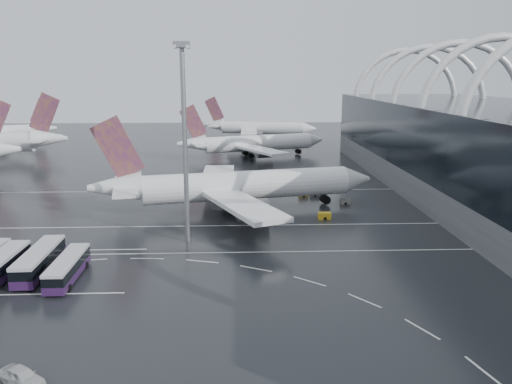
{
  "coord_description": "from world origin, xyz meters",
  "views": [
    {
      "loc": [
        4.23,
        -74.43,
        26.67
      ],
      "look_at": [
        7.47,
        8.65,
        7.0
      ],
      "focal_mm": 35.0,
      "sensor_mm": 36.0,
      "label": 1
    }
  ],
  "objects_px": {
    "bus_row_near_d": "(68,268)",
    "gse_cart_belly_b": "(315,194)",
    "bus_row_near_b": "(1,266)",
    "gse_cart_belly_c": "(259,209)",
    "airliner_main": "(233,187)",
    "floodlight_mast": "(184,120)",
    "airliner_gate_b": "(251,144)",
    "bus_row_near_c": "(39,260)",
    "airliner_gate_c": "(256,128)",
    "van_curve_b": "(22,377)",
    "gse_cart_belly_d": "(345,201)",
    "gse_cart_belly_e": "(303,194)",
    "jet_remote_far": "(4,132)",
    "gse_cart_belly_a": "(325,216)"
  },
  "relations": [
    {
      "from": "bus_row_near_d",
      "to": "gse_cart_belly_b",
      "type": "relative_size",
      "value": 5.84
    },
    {
      "from": "bus_row_near_b",
      "to": "gse_cart_belly_c",
      "type": "distance_m",
      "value": 48.29
    },
    {
      "from": "airliner_main",
      "to": "floodlight_mast",
      "type": "distance_m",
      "value": 25.27
    },
    {
      "from": "airliner_gate_b",
      "to": "bus_row_near_c",
      "type": "height_order",
      "value": "airliner_gate_b"
    },
    {
      "from": "airliner_gate_c",
      "to": "van_curve_b",
      "type": "height_order",
      "value": "airliner_gate_c"
    },
    {
      "from": "floodlight_mast",
      "to": "gse_cart_belly_d",
      "type": "height_order",
      "value": "floodlight_mast"
    },
    {
      "from": "airliner_main",
      "to": "van_curve_b",
      "type": "height_order",
      "value": "airliner_main"
    },
    {
      "from": "gse_cart_belly_c",
      "to": "gse_cart_belly_e",
      "type": "relative_size",
      "value": 0.87
    },
    {
      "from": "van_curve_b",
      "to": "gse_cart_belly_e",
      "type": "height_order",
      "value": "van_curve_b"
    },
    {
      "from": "airliner_main",
      "to": "jet_remote_far",
      "type": "height_order",
      "value": "airliner_main"
    },
    {
      "from": "bus_row_near_c",
      "to": "gse_cart_belly_e",
      "type": "bearing_deg",
      "value": -45.9
    },
    {
      "from": "gse_cart_belly_e",
      "to": "gse_cart_belly_a",
      "type": "bearing_deg",
      "value": -84.97
    },
    {
      "from": "airliner_main",
      "to": "bus_row_near_b",
      "type": "distance_m",
      "value": 45.51
    },
    {
      "from": "floodlight_mast",
      "to": "gse_cart_belly_b",
      "type": "distance_m",
      "value": 43.88
    },
    {
      "from": "jet_remote_far",
      "to": "gse_cart_belly_d",
      "type": "relative_size",
      "value": 19.9
    },
    {
      "from": "bus_row_near_b",
      "to": "gse_cart_belly_c",
      "type": "bearing_deg",
      "value": -47.71
    },
    {
      "from": "airliner_main",
      "to": "airliner_gate_c",
      "type": "bearing_deg",
      "value": 73.74
    },
    {
      "from": "floodlight_mast",
      "to": "jet_remote_far",
      "type": "bearing_deg",
      "value": 124.23
    },
    {
      "from": "gse_cart_belly_c",
      "to": "bus_row_near_b",
      "type": "bearing_deg",
      "value": -137.98
    },
    {
      "from": "bus_row_near_d",
      "to": "gse_cart_belly_b",
      "type": "bearing_deg",
      "value": -42.33
    },
    {
      "from": "floodlight_mast",
      "to": "bus_row_near_d",
      "type": "bearing_deg",
      "value": -134.57
    },
    {
      "from": "bus_row_near_d",
      "to": "gse_cart_belly_a",
      "type": "bearing_deg",
      "value": -56.17
    },
    {
      "from": "jet_remote_far",
      "to": "gse_cart_belly_a",
      "type": "relative_size",
      "value": 17.19
    },
    {
      "from": "airliner_main",
      "to": "van_curve_b",
      "type": "relative_size",
      "value": 12.28
    },
    {
      "from": "airliner_gate_c",
      "to": "bus_row_near_b",
      "type": "distance_m",
      "value": 153.56
    },
    {
      "from": "airliner_main",
      "to": "floodlight_mast",
      "type": "bearing_deg",
      "value": -122.72
    },
    {
      "from": "airliner_gate_c",
      "to": "bus_row_near_d",
      "type": "xyz_separation_m",
      "value": [
        -31.06,
        -148.71,
        -2.76
      ]
    },
    {
      "from": "gse_cart_belly_a",
      "to": "gse_cart_belly_e",
      "type": "distance_m",
      "value": 18.27
    },
    {
      "from": "van_curve_b",
      "to": "gse_cart_belly_b",
      "type": "xyz_separation_m",
      "value": [
        36.41,
        68.35,
        -0.23
      ]
    },
    {
      "from": "bus_row_near_c",
      "to": "bus_row_near_d",
      "type": "xyz_separation_m",
      "value": [
        4.57,
        -2.35,
        -0.18
      ]
    },
    {
      "from": "airliner_gate_c",
      "to": "gse_cart_belly_a",
      "type": "distance_m",
      "value": 122.19
    },
    {
      "from": "airliner_main",
      "to": "bus_row_near_d",
      "type": "relative_size",
      "value": 4.72
    },
    {
      "from": "bus_row_near_c",
      "to": "gse_cart_belly_a",
      "type": "distance_m",
      "value": 50.08
    },
    {
      "from": "floodlight_mast",
      "to": "gse_cart_belly_b",
      "type": "xyz_separation_m",
      "value": [
        25.46,
        30.15,
        -19.2
      ]
    },
    {
      "from": "airliner_main",
      "to": "jet_remote_far",
      "type": "distance_m",
      "value": 137.88
    },
    {
      "from": "airliner_gate_b",
      "to": "gse_cart_belly_e",
      "type": "distance_m",
      "value": 55.8
    },
    {
      "from": "airliner_gate_c",
      "to": "gse_cart_belly_a",
      "type": "height_order",
      "value": "airliner_gate_c"
    },
    {
      "from": "airliner_gate_b",
      "to": "jet_remote_far",
      "type": "xyz_separation_m",
      "value": [
        -96.27,
        37.74,
        0.14
      ]
    },
    {
      "from": "airliner_gate_b",
      "to": "gse_cart_belly_b",
      "type": "height_order",
      "value": "airliner_gate_b"
    },
    {
      "from": "van_curve_b",
      "to": "airliner_main",
      "type": "bearing_deg",
      "value": 15.07
    },
    {
      "from": "gse_cart_belly_c",
      "to": "gse_cart_belly_e",
      "type": "height_order",
      "value": "gse_cart_belly_e"
    },
    {
      "from": "jet_remote_far",
      "to": "gse_cart_belly_e",
      "type": "height_order",
      "value": "jet_remote_far"
    },
    {
      "from": "airliner_main",
      "to": "jet_remote_far",
      "type": "bearing_deg",
      "value": 119.54
    },
    {
      "from": "van_curve_b",
      "to": "gse_cart_belly_c",
      "type": "distance_m",
      "value": 60.88
    },
    {
      "from": "airliner_main",
      "to": "gse_cart_belly_b",
      "type": "xyz_separation_m",
      "value": [
        18.13,
        11.1,
        -4.3
      ]
    },
    {
      "from": "jet_remote_far",
      "to": "gse_cart_belly_a",
      "type": "distance_m",
      "value": 154.75
    },
    {
      "from": "bus_row_near_b",
      "to": "gse_cart_belly_b",
      "type": "height_order",
      "value": "bus_row_near_b"
    },
    {
      "from": "bus_row_near_b",
      "to": "floodlight_mast",
      "type": "bearing_deg",
      "value": -58.48
    },
    {
      "from": "airliner_main",
      "to": "van_curve_b",
      "type": "distance_m",
      "value": 60.23
    },
    {
      "from": "airliner_gate_c",
      "to": "gse_cart_belly_e",
      "type": "bearing_deg",
      "value": -73.23
    }
  ]
}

